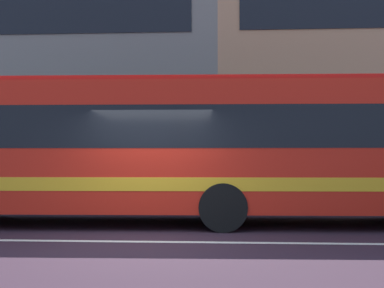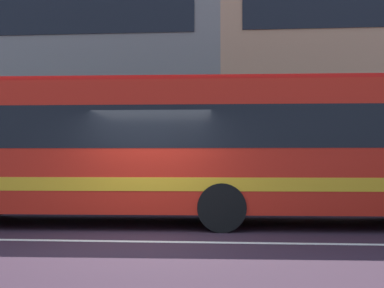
% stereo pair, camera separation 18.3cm
% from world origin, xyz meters
% --- Properties ---
extents(ground_plane, '(160.00, 160.00, 0.00)m').
position_xyz_m(ground_plane, '(0.00, 0.00, 0.00)').
color(ground_plane, '#2F1E2B').
extents(lane_centre_line, '(60.00, 0.16, 0.01)m').
position_xyz_m(lane_centre_line, '(0.00, 0.00, 0.00)').
color(lane_centre_line, silver).
rests_on(lane_centre_line, ground_plane).
extents(hedge_row_far, '(19.65, 1.10, 0.70)m').
position_xyz_m(hedge_row_far, '(-3.26, 6.05, 0.35)').
color(hedge_row_far, '#26641F').
rests_on(hedge_row_far, ground_plane).
extents(transit_bus, '(12.28, 2.88, 3.26)m').
position_xyz_m(transit_bus, '(0.67, 2.36, 1.80)').
color(transit_bus, red).
rests_on(transit_bus, ground_plane).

